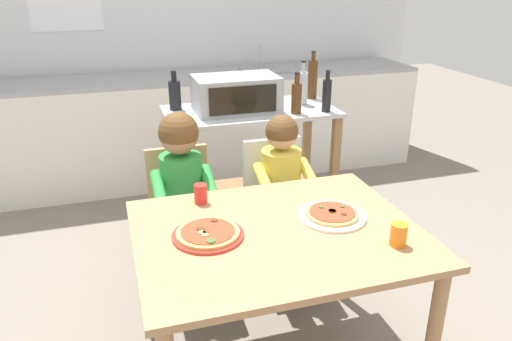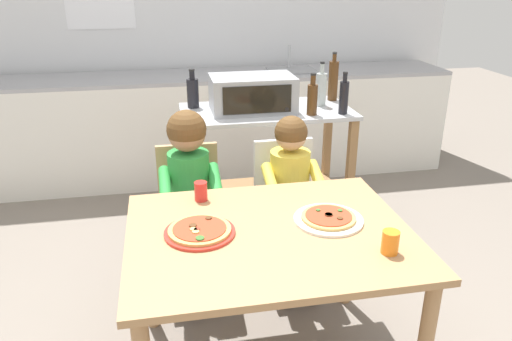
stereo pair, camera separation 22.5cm
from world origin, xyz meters
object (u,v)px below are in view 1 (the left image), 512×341
dining_table (277,251)px  pizza_plate_white (332,215)px  dining_chair_left (182,210)px  drinking_cup_red (201,194)px  child_in_green_shirt (183,184)px  bottle_slim_sauce (327,94)px  toaster_oven (236,94)px  bottle_squat_spirits (175,94)px  pizza_plate_red_rimmed (208,234)px  dining_chair_right (277,199)px  drinking_cup_orange (398,235)px  bottle_clear_vinegar (313,78)px  bottle_dark_olive_oil (303,87)px  kitchen_island_cart (250,153)px  bottle_tall_green_wine (297,97)px  child_in_yellow_shirt (285,184)px

dining_table → pizza_plate_white: (0.27, 0.04, 0.11)m
dining_chair_left → drinking_cup_red: size_ratio=8.90×
child_in_green_shirt → bottle_slim_sauce: bearing=21.9°
toaster_oven → dining_chair_left: toaster_oven is taller
bottle_squat_spirits → dining_chair_left: (-0.08, -0.60, -0.51)m
pizza_plate_red_rimmed → drinking_cup_red: drinking_cup_red is taller
dining_table → dining_chair_right: (0.27, 0.75, -0.14)m
dining_table → child_in_green_shirt: child_in_green_shirt is taller
drinking_cup_red → drinking_cup_orange: same height
bottle_squat_spirits → pizza_plate_red_rimmed: bottle_squat_spirits is taller
drinking_cup_orange → bottle_slim_sauce: bearing=77.9°
bottle_clear_vinegar → dining_chair_right: bottle_clear_vinegar is taller
bottle_dark_olive_oil → kitchen_island_cart: bearing=-175.1°
bottle_squat_spirits → bottle_dark_olive_oil: size_ratio=0.87×
bottle_squat_spirits → dining_table: bottle_squat_spirits is taller
bottle_tall_green_wine → pizza_plate_red_rimmed: size_ratio=0.88×
pizza_plate_white → bottle_squat_spirits: bearing=109.4°
bottle_tall_green_wine → drinking_cup_red: size_ratio=2.80×
kitchen_island_cart → drinking_cup_orange: bearing=-83.7°
pizza_plate_white → bottle_slim_sauce: bearing=67.2°
bottle_tall_green_wine → dining_table: size_ratio=0.22×
bottle_dark_olive_oil → drinking_cup_orange: bearing=-97.7°
child_in_yellow_shirt → toaster_oven: bearing=100.3°
bottle_dark_olive_oil → bottle_tall_green_wine: 0.23m
dining_table → dining_chair_right: size_ratio=1.44×
bottle_dark_olive_oil → pizza_plate_white: size_ratio=0.95×
dining_chair_right → drinking_cup_orange: size_ratio=8.88×
bottle_dark_olive_oil → pizza_plate_white: 1.30m
dining_chair_left → child_in_yellow_shirt: bearing=-15.0°
toaster_oven → kitchen_island_cart: bearing=4.0°
bottle_dark_olive_oil → dining_table: 1.46m
toaster_oven → drinking_cup_red: toaster_oven is taller
toaster_oven → drinking_cup_orange: toaster_oven is taller
drinking_cup_red → drinking_cup_orange: bearing=-42.0°
child_in_yellow_shirt → pizza_plate_red_rimmed: (-0.55, -0.59, 0.10)m
bottle_dark_olive_oil → bottle_clear_vinegar: 0.18m
bottle_slim_sauce → bottle_squat_spirits: (-0.89, 0.33, -0.01)m
pizza_plate_red_rimmed → child_in_green_shirt: bearing=90.0°
dining_table → drinking_cup_red: size_ratio=12.83×
kitchen_island_cart → pizza_plate_red_rimmed: (-0.53, -1.20, 0.14)m
toaster_oven → drinking_cup_orange: size_ratio=5.66×
toaster_oven → bottle_slim_sauce: (0.53, -0.18, -0.00)m
toaster_oven → child_in_yellow_shirt: bearing=-79.7°
dining_table → bottle_squat_spirits: bearing=98.4°
bottle_squat_spirits → drinking_cup_red: 1.05m
child_in_green_shirt → drinking_cup_red: child_in_green_shirt is taller
toaster_oven → dining_chair_left: size_ratio=0.64×
bottle_slim_sauce → drinking_cup_orange: size_ratio=2.83×
bottle_tall_green_wine → pizza_plate_red_rimmed: bottle_tall_green_wine is taller
dining_table → child_in_green_shirt: 0.72m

